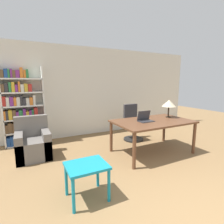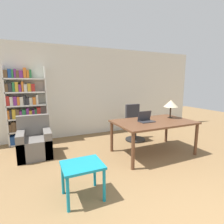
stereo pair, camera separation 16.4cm
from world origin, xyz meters
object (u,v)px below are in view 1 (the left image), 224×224
Objects in this scene: side_table_blue at (87,170)px; bookshelf at (21,109)px; office_chair at (132,125)px; armchair at (33,144)px; desk at (153,124)px; laptop at (145,119)px; table_lamp at (169,103)px.

bookshelf reaches higher than side_table_blue.
office_chair is 2.65m from armchair.
laptop reaches higher than desk.
bookshelf is at bearing 143.07° from laptop.
table_lamp is (0.80, 0.10, 0.30)m from laptop.
armchair is 0.44× the size of bookshelf.
armchair is (-0.60, 1.89, -0.13)m from side_table_blue.
office_chair is at bearing 72.34° from laptop.
office_chair is 2.80m from side_table_blue.
table_lamp is at bearing -28.36° from bookshelf.
bookshelf is at bearing 105.77° from side_table_blue.
desk is at bearing -9.54° from laptop.
table_lamp reaches higher than laptop.
desk is 3.35m from bookshelf.
armchair reaches higher than side_table_blue.
laptop is 3.16m from bookshelf.
table_lamp reaches higher than office_chair.
bookshelf is at bearing 144.63° from desk.
desk is at bearing -35.37° from bookshelf.
office_chair reaches higher than side_table_blue.
bookshelf is (-3.33, 1.80, -0.15)m from table_lamp.
desk is at bearing -21.33° from armchair.
bookshelf reaches higher than desk.
laptop is (-0.19, 0.03, 0.13)m from desk.
laptop is 0.33× the size of office_chair.
bookshelf reaches higher than laptop.
bookshelf is at bearing 151.64° from table_lamp.
office_chair is at bearing 43.27° from side_table_blue.
side_table_blue is at bearing -136.73° from office_chair.
desk is at bearing -96.72° from office_chair.
office_chair is at bearing 118.92° from table_lamp.
laptop is at bearing 170.46° from desk.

